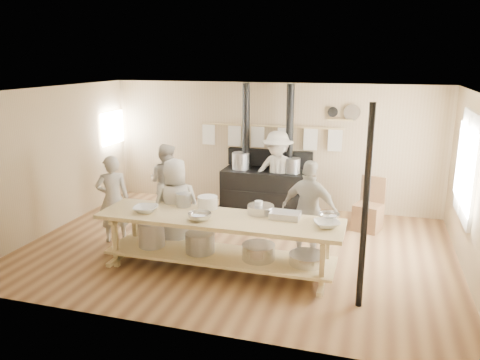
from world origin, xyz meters
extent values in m
plane|color=brown|center=(0.00, 0.00, 0.00)|extent=(7.00, 7.00, 0.00)
plane|color=tan|center=(0.00, 2.50, 1.30)|extent=(7.00, 0.00, 7.00)
plane|color=tan|center=(0.00, -2.50, 1.30)|extent=(7.00, 0.00, 7.00)
plane|color=tan|center=(-3.50, 0.00, 1.30)|extent=(0.00, 5.00, 5.00)
plane|color=tan|center=(3.50, 0.00, 1.30)|extent=(0.00, 5.00, 5.00)
plane|color=#C4B792|center=(0.00, 0.00, 2.60)|extent=(7.00, 7.00, 0.00)
cube|color=beige|center=(3.47, 0.60, 1.50)|extent=(0.06, 1.35, 1.65)
plane|color=white|center=(3.43, 0.60, 1.50)|extent=(0.00, 1.50, 1.50)
cube|color=beige|center=(3.42, 0.60, 1.50)|extent=(0.02, 0.03, 1.50)
plane|color=white|center=(-3.45, 2.00, 1.60)|extent=(0.00, 0.90, 0.90)
cube|color=black|center=(0.00, 2.10, 0.42)|extent=(1.80, 0.70, 0.85)
cube|color=black|center=(0.00, 2.10, 0.05)|extent=(1.90, 0.75, 0.10)
cube|color=black|center=(0.00, 2.40, 1.05)|extent=(1.80, 0.12, 0.35)
cylinder|color=black|center=(-0.45, 2.15, 1.73)|extent=(0.15, 0.15, 1.75)
cylinder|color=black|center=(0.45, 2.15, 1.73)|extent=(0.15, 0.15, 1.75)
cylinder|color=#B2B2B7|center=(-0.55, 2.10, 1.02)|extent=(0.36, 0.36, 0.34)
cylinder|color=gray|center=(0.55, 2.05, 1.00)|extent=(0.30, 0.30, 0.30)
cylinder|color=tan|center=(0.00, 2.40, 1.72)|extent=(3.00, 0.04, 0.04)
cube|color=silver|center=(-1.35, 2.40, 1.50)|extent=(0.28, 0.01, 0.46)
cube|color=silver|center=(-0.81, 2.40, 1.50)|extent=(0.28, 0.01, 0.46)
cube|color=silver|center=(-0.27, 2.40, 1.50)|extent=(0.28, 0.01, 0.46)
cube|color=silver|center=(0.27, 2.40, 1.50)|extent=(0.28, 0.01, 0.46)
cube|color=silver|center=(0.81, 2.40, 1.50)|extent=(0.28, 0.01, 0.46)
cube|color=silver|center=(1.35, 2.40, 1.50)|extent=(0.28, 0.01, 0.46)
cube|color=tan|center=(1.40, 2.42, 1.90)|extent=(0.50, 0.14, 0.03)
cylinder|color=black|center=(1.25, 2.44, 2.05)|extent=(0.20, 0.04, 0.20)
cylinder|color=silver|center=(1.62, 2.44, 2.05)|extent=(0.32, 0.03, 0.32)
cube|color=tan|center=(0.00, -0.90, 0.82)|extent=(3.60, 0.90, 0.06)
cube|color=tan|center=(0.00, -0.90, 0.25)|extent=(3.40, 0.80, 0.04)
cube|color=tan|center=(0.00, -0.90, 0.20)|extent=(3.30, 0.06, 0.06)
cube|color=tan|center=(-1.55, -1.20, 0.42)|extent=(0.07, 0.07, 0.85)
cube|color=tan|center=(-1.55, -0.60, 0.42)|extent=(0.07, 0.07, 0.85)
cube|color=tan|center=(1.55, -1.20, 0.42)|extent=(0.07, 0.07, 0.85)
cube|color=tan|center=(1.55, -0.60, 0.42)|extent=(0.07, 0.07, 0.85)
cylinder|color=#B2B2B7|center=(-1.10, -0.90, 0.46)|extent=(0.40, 0.40, 0.38)
cylinder|color=gray|center=(-0.30, -0.90, 0.42)|extent=(0.44, 0.44, 0.30)
cylinder|color=silver|center=(0.60, -0.90, 0.38)|extent=(0.48, 0.48, 0.22)
cylinder|color=silver|center=(1.30, -0.90, 0.34)|extent=(0.52, 0.52, 0.14)
cylinder|color=black|center=(2.05, -1.35, 1.30)|extent=(0.08, 0.08, 2.60)
imported|color=#AFA89B|center=(-2.13, -0.27, 0.76)|extent=(0.66, 0.61, 1.51)
imported|color=#AFA89B|center=(-1.72, 0.99, 0.75)|extent=(0.80, 0.66, 1.51)
imported|color=#AFA89B|center=(-0.90, -0.41, 0.78)|extent=(0.91, 0.81, 1.56)
imported|color=#AFA89B|center=(1.20, -0.05, 0.79)|extent=(0.99, 0.60, 1.59)
imported|color=#AFA89B|center=(0.26, 1.95, 0.85)|extent=(1.11, 0.65, 1.70)
cube|color=brown|center=(2.07, 1.50, 0.25)|extent=(0.58, 0.58, 0.49)
cube|color=brown|center=(2.13, 1.70, 0.71)|extent=(0.45, 0.18, 0.55)
imported|color=white|center=(-1.13, -0.99, 0.89)|extent=(0.40, 0.40, 0.09)
imported|color=silver|center=(-0.22, -1.10, 0.90)|extent=(0.47, 0.47, 0.11)
imported|color=white|center=(1.55, -0.87, 0.89)|extent=(0.46, 0.46, 0.09)
imported|color=silver|center=(1.55, -0.57, 0.90)|extent=(0.42, 0.42, 0.09)
cube|color=#B2B2B7|center=(0.93, -0.68, 0.90)|extent=(0.43, 0.29, 0.09)
cylinder|color=silver|center=(0.54, -0.57, 0.91)|extent=(0.52, 0.52, 0.13)
cylinder|color=gray|center=(-0.69, -0.57, 0.96)|extent=(0.30, 0.30, 0.21)
cylinder|color=white|center=(-0.29, -0.57, 0.95)|extent=(0.39, 0.39, 0.19)
cylinder|color=white|center=(0.51, -0.57, 0.94)|extent=(0.16, 0.16, 0.19)
camera|label=1|loc=(2.12, -6.98, 3.10)|focal=35.00mm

